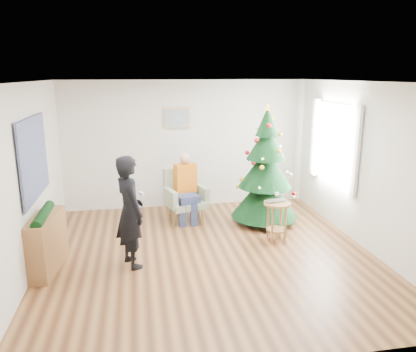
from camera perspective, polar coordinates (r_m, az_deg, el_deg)
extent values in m
plane|color=brown|center=(6.36, 0.06, -11.01)|extent=(5.00, 5.00, 0.00)
plane|color=white|center=(5.76, 0.07, 13.11)|extent=(5.00, 5.00, 0.00)
plane|color=silver|center=(8.35, -2.98, 4.44)|extent=(5.00, 0.00, 5.00)
plane|color=silver|center=(3.61, 7.19, -8.85)|extent=(5.00, 0.00, 5.00)
plane|color=silver|center=(6.02, -24.05, -0.59)|extent=(0.00, 5.00, 5.00)
plane|color=silver|center=(6.82, 21.23, 1.28)|extent=(0.00, 5.00, 5.00)
cube|color=white|center=(7.62, 17.33, 4.41)|extent=(0.04, 1.30, 1.40)
cube|color=white|center=(6.96, 19.90, 3.33)|extent=(0.05, 0.25, 1.50)
cube|color=white|center=(8.27, 14.78, 5.30)|extent=(0.05, 0.25, 1.50)
cylinder|color=#3F2816|center=(7.72, 7.87, -5.39)|extent=(0.09, 0.09, 0.28)
cone|color=black|center=(7.60, 7.96, -2.71)|extent=(1.22, 1.22, 0.80)
cone|color=black|center=(7.47, 8.10, 1.10)|extent=(0.98, 0.98, 0.71)
cone|color=black|center=(7.38, 8.22, 4.67)|extent=(0.72, 0.72, 0.61)
cone|color=black|center=(7.33, 8.33, 7.57)|extent=(0.41, 0.41, 0.52)
cone|color=gold|center=(7.30, 8.40, 9.63)|extent=(0.13, 0.13, 0.13)
cylinder|color=brown|center=(6.74, 9.74, -3.87)|extent=(0.44, 0.44, 0.04)
cylinder|color=brown|center=(6.89, 9.58, -7.39)|extent=(0.33, 0.33, 0.02)
imported|color=silver|center=(6.73, 9.75, -3.59)|extent=(0.41, 0.32, 0.03)
cube|color=gray|center=(7.65, -3.05, -3.89)|extent=(0.81, 0.78, 0.12)
cube|color=gray|center=(7.80, -3.91, -0.92)|extent=(0.67, 0.29, 0.60)
cube|color=gray|center=(7.49, -5.29, -3.04)|extent=(0.24, 0.53, 0.30)
cube|color=gray|center=(7.72, -0.92, -2.44)|extent=(0.24, 0.53, 0.30)
cube|color=navy|center=(7.53, -2.99, -3.12)|extent=(0.48, 0.49, 0.14)
cube|color=orange|center=(7.64, -3.22, -0.30)|extent=(0.44, 0.31, 0.55)
sphere|color=tan|center=(7.54, -3.24, 2.46)|extent=(0.21, 0.21, 0.21)
imported|color=black|center=(5.85, -10.94, -4.97)|extent=(0.59, 0.70, 1.63)
cube|color=white|center=(5.74, -9.33, -2.44)|extent=(0.08, 0.13, 0.04)
cube|color=brown|center=(6.19, -21.81, -8.77)|extent=(0.42, 1.03, 0.80)
cylinder|color=black|center=(6.05, -22.18, -5.09)|extent=(0.14, 0.90, 0.14)
cube|color=black|center=(6.25, -23.29, 2.33)|extent=(0.03, 1.50, 1.15)
cube|color=tan|center=(8.22, -4.40, 8.14)|extent=(0.52, 0.03, 0.42)
cube|color=gray|center=(8.20, -4.38, 8.12)|extent=(0.44, 0.02, 0.34)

